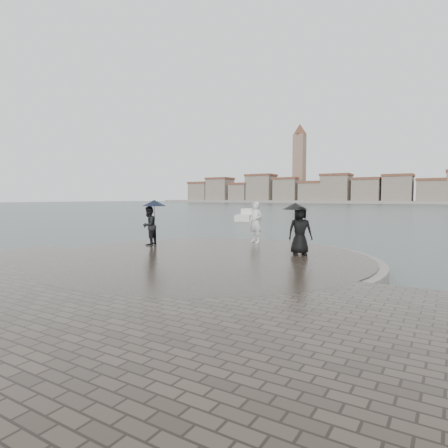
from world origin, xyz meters
The scene contains 8 objects.
ground centered at (0.00, 0.00, 0.00)m, with size 400.00×400.00×0.00m, color #2B3835.
kerb_ring centered at (0.00, 3.50, 0.16)m, with size 12.50×12.50×0.32m, color gray.
quay_tip centered at (0.00, 3.50, 0.18)m, with size 11.90×11.90×0.36m, color #2D261E.
statue centered at (-0.22, 8.02, 1.34)m, with size 0.71×0.47×1.95m, color silver.
visitor_left centered at (-3.82, 4.68, 1.50)m, with size 1.22×1.14×2.04m.
visitor_right centered at (2.88, 5.46, 1.47)m, with size 1.27×1.08×1.95m.
far_skyline centered at (-6.29, 160.71, 5.61)m, with size 260.00×20.00×37.00m.
boats centered at (7.00, 37.46, 0.38)m, with size 35.23×22.22×1.50m.
Camera 1 is at (7.78, -7.86, 2.50)m, focal length 30.00 mm.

